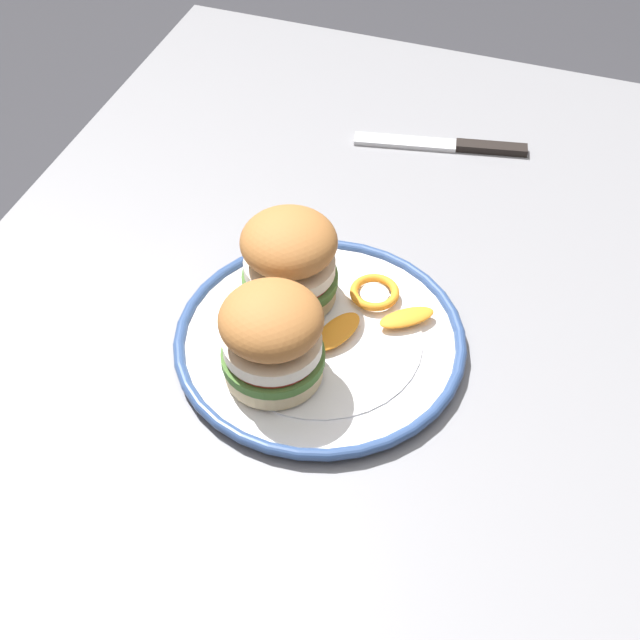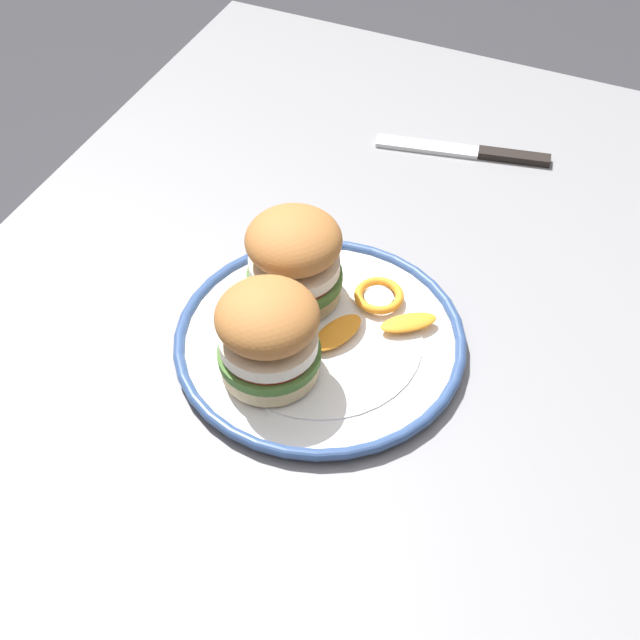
{
  "view_description": "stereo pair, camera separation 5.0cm",
  "coord_description": "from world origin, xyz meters",
  "px_view_note": "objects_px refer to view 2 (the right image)",
  "views": [
    {
      "loc": [
        -0.52,
        -0.15,
        1.47
      ],
      "look_at": [
        0.08,
        0.05,
        0.8
      ],
      "focal_mm": 51.71,
      "sensor_mm": 36.0,
      "label": 1
    },
    {
      "loc": [
        -0.5,
        -0.2,
        1.47
      ],
      "look_at": [
        0.08,
        0.05,
        0.8
      ],
      "focal_mm": 51.71,
      "sensor_mm": 36.0,
      "label": 2
    }
  ],
  "objects_px": {
    "dining_table": "(338,474)",
    "table_knife": "(475,153)",
    "sandwich_half_left": "(268,334)",
    "sandwich_half_right": "(294,257)",
    "dinner_plate": "(320,341)"
  },
  "relations": [
    {
      "from": "dinner_plate",
      "to": "sandwich_half_right",
      "type": "bearing_deg",
      "value": 47.33
    },
    {
      "from": "sandwich_half_left",
      "to": "table_knife",
      "type": "distance_m",
      "value": 0.45
    },
    {
      "from": "sandwich_half_left",
      "to": "sandwich_half_right",
      "type": "distance_m",
      "value": 0.11
    },
    {
      "from": "dinner_plate",
      "to": "dining_table",
      "type": "bearing_deg",
      "value": -144.43
    },
    {
      "from": "dinner_plate",
      "to": "sandwich_half_left",
      "type": "relative_size",
      "value": 2.56
    },
    {
      "from": "dining_table",
      "to": "table_knife",
      "type": "xyz_separation_m",
      "value": [
        0.45,
        0.01,
        0.1
      ]
    },
    {
      "from": "dining_table",
      "to": "table_knife",
      "type": "relative_size",
      "value": 6.25
    },
    {
      "from": "sandwich_half_right",
      "to": "table_knife",
      "type": "distance_m",
      "value": 0.35
    },
    {
      "from": "dinner_plate",
      "to": "table_knife",
      "type": "height_order",
      "value": "dinner_plate"
    },
    {
      "from": "sandwich_half_right",
      "to": "table_knife",
      "type": "xyz_separation_m",
      "value": [
        0.33,
        -0.1,
        -0.07
      ]
    },
    {
      "from": "sandwich_half_left",
      "to": "sandwich_half_right",
      "type": "xyz_separation_m",
      "value": [
        0.11,
        0.02,
        0.0
      ]
    },
    {
      "from": "sandwich_half_right",
      "to": "dining_table",
      "type": "bearing_deg",
      "value": -139.54
    },
    {
      "from": "dinner_plate",
      "to": "sandwich_half_right",
      "type": "height_order",
      "value": "sandwich_half_right"
    },
    {
      "from": "sandwich_half_left",
      "to": "table_knife",
      "type": "xyz_separation_m",
      "value": [
        0.44,
        -0.07,
        -0.07
      ]
    },
    {
      "from": "sandwich_half_right",
      "to": "table_knife",
      "type": "bearing_deg",
      "value": -16.17
    }
  ]
}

